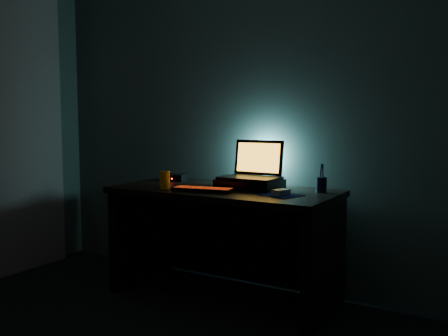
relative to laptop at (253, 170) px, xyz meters
The scene contains 11 objects.
room 1.82m from the laptop, 94.53° to the right, with size 3.50×4.00×2.50m.
desk 0.42m from the laptop, 143.11° to the right, with size 1.50×0.70×0.75m.
curtain 1.91m from the laptop, 169.07° to the right, with size 0.06×0.65×2.30m, color beige.
riser 0.10m from the laptop, 90.16° to the right, with size 0.40×0.30×0.06m, color black.
laptop is the anchor object (origin of this frame).
keyboard 0.39m from the laptop, 120.58° to the right, with size 0.41×0.19×0.02m.
mousepad 0.41m from the laptop, 37.13° to the right, with size 0.22×0.20×0.00m, color navy.
mouse 0.40m from the laptop, 37.13° to the right, with size 0.07×0.11×0.03m, color #9C9CA1.
pen_cup 0.48m from the laptop, ahead, with size 0.07×0.07×0.10m, color black.
juice_glass 0.60m from the laptop, 142.95° to the right, with size 0.07×0.07×0.12m, color #FFAA0D.
router 0.67m from the laptop, behind, with size 0.17×0.15×0.05m.
Camera 1 is at (1.68, -1.21, 1.22)m, focal length 40.00 mm.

